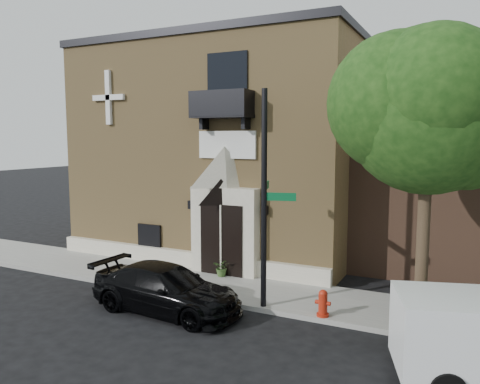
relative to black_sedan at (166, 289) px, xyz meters
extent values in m
plane|color=black|center=(0.92, 1.13, -0.69)|extent=(120.00, 120.00, 0.00)
cube|color=gray|center=(1.92, 2.63, -0.62)|extent=(42.00, 3.00, 0.15)
cube|color=#A98650|center=(-2.08, 9.13, 3.81)|extent=(12.00, 10.00, 9.00)
cube|color=black|center=(-2.08, 9.13, 8.46)|extent=(12.20, 10.20, 0.30)
cube|color=silver|center=(-2.08, 4.01, -0.24)|extent=(12.00, 0.30, 0.60)
cube|color=silver|center=(-0.08, 3.88, 1.06)|extent=(2.60, 0.55, 3.20)
pyramid|color=silver|center=(-0.08, 3.88, 3.41)|extent=(2.60, 0.55, 1.50)
cube|color=black|center=(-0.08, 3.59, 0.76)|extent=(1.70, 0.06, 2.60)
cube|color=silver|center=(-0.08, 3.55, 0.76)|extent=(0.06, 0.04, 2.60)
cube|color=white|center=(-0.08, 4.07, 4.21)|extent=(2.30, 0.10, 1.00)
cube|color=black|center=(-0.08, 3.68, 5.21)|extent=(2.20, 0.90, 0.10)
cube|color=black|center=(-0.08, 3.25, 5.66)|extent=(2.20, 0.06, 0.90)
cube|color=black|center=(-1.13, 3.68, 5.66)|extent=(0.06, 0.90, 0.90)
cube|color=black|center=(0.97, 3.68, 5.66)|extent=(0.06, 0.90, 0.90)
cube|color=black|center=(-0.08, 4.10, 6.41)|extent=(1.60, 0.08, 2.20)
cube|color=white|center=(-5.58, 4.05, 6.11)|extent=(0.22, 0.14, 2.20)
cube|color=white|center=(-5.58, 4.05, 6.11)|extent=(1.60, 0.14, 0.22)
cube|color=black|center=(-3.68, 4.08, 0.46)|extent=(1.10, 0.10, 1.00)
cube|color=orange|center=(-3.68, 4.11, 0.46)|extent=(0.85, 0.06, 0.75)
cube|color=black|center=(-1.63, 4.01, 1.91)|extent=(0.18, 0.18, 0.32)
cube|color=black|center=(1.47, 4.01, 1.91)|extent=(0.18, 0.18, 0.32)
cylinder|color=#38281C|center=(6.92, 1.58, 1.56)|extent=(0.32, 0.32, 4.20)
sphere|color=#15380F|center=(6.92, 1.58, 5.13)|extent=(4.20, 4.20, 4.20)
sphere|color=#15380F|center=(7.72, 1.88, 4.83)|extent=(3.36, 3.36, 3.36)
sphere|color=#15380F|center=(6.22, 1.38, 5.33)|extent=(3.57, 3.57, 3.57)
sphere|color=#15380F|center=(7.12, 0.88, 5.53)|extent=(3.15, 3.15, 3.15)
imported|color=black|center=(0.00, 0.00, 0.00)|extent=(4.87, 2.19, 1.39)
cylinder|color=black|center=(7.23, -0.05, -0.34)|extent=(0.75, 0.43, 0.71)
cylinder|color=black|center=(2.57, 1.33, 2.66)|extent=(0.17, 0.17, 6.40)
cube|color=#08592D|center=(3.03, 1.46, 2.76)|extent=(0.89, 0.27, 0.23)
cube|color=#08592D|center=(2.45, 1.80, 3.03)|extent=(0.27, 0.89, 0.23)
cylinder|color=#AA210F|center=(4.39, 1.33, -0.50)|extent=(0.35, 0.35, 0.08)
cylinder|color=#AA210F|center=(4.39, 1.33, -0.20)|extent=(0.25, 0.25, 0.53)
sphere|color=#AA210F|center=(4.39, 1.33, 0.10)|extent=(0.25, 0.25, 0.25)
cylinder|color=#AA210F|center=(4.39, 1.33, -0.16)|extent=(0.44, 0.12, 0.12)
imported|color=#3D6029|center=(0.03, 3.45, -0.21)|extent=(0.65, 0.58, 0.66)
camera|label=1|loc=(7.90, -11.08, 4.45)|focal=35.00mm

